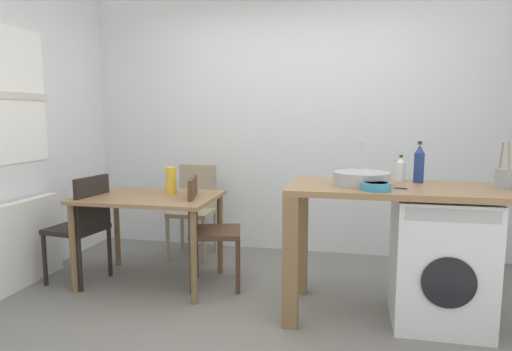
{
  "coord_description": "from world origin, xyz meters",
  "views": [
    {
      "loc": [
        0.6,
        -2.71,
        1.38
      ],
      "look_at": [
        -0.1,
        0.45,
        0.95
      ],
      "focal_mm": 30.78,
      "sensor_mm": 36.0,
      "label": 1
    }
  ],
  "objects_px": {
    "chair_person_seat": "(83,223)",
    "washing_machine": "(439,260)",
    "mixing_bowl": "(376,186)",
    "bottle_tall_green": "(401,169)",
    "dining_table": "(150,207)",
    "chair_opposite": "(206,225)",
    "vase": "(171,181)",
    "chair_spare_by_wall": "(195,205)",
    "bottle_squat_brown": "(419,164)",
    "utensil_crock": "(503,178)"
  },
  "relations": [
    {
      "from": "bottle_squat_brown",
      "to": "chair_person_seat",
      "type": "bearing_deg",
      "value": -178.56
    },
    {
      "from": "chair_person_seat",
      "to": "utensil_crock",
      "type": "bearing_deg",
      "value": -83.58
    },
    {
      "from": "washing_machine",
      "to": "vase",
      "type": "relative_size",
      "value": 3.8
    },
    {
      "from": "chair_person_seat",
      "to": "utensil_crock",
      "type": "distance_m",
      "value": 3.16
    },
    {
      "from": "vase",
      "to": "washing_machine",
      "type": "bearing_deg",
      "value": -9.37
    },
    {
      "from": "chair_opposite",
      "to": "bottle_tall_green",
      "type": "distance_m",
      "value": 1.56
    },
    {
      "from": "chair_spare_by_wall",
      "to": "washing_machine",
      "type": "relative_size",
      "value": 1.05
    },
    {
      "from": "dining_table",
      "to": "mixing_bowl",
      "type": "bearing_deg",
      "value": -13.89
    },
    {
      "from": "chair_person_seat",
      "to": "washing_machine",
      "type": "relative_size",
      "value": 1.05
    },
    {
      "from": "bottle_squat_brown",
      "to": "chair_opposite",
      "type": "bearing_deg",
      "value": 177.27
    },
    {
      "from": "chair_person_seat",
      "to": "washing_machine",
      "type": "distance_m",
      "value": 2.76
    },
    {
      "from": "chair_opposite",
      "to": "bottle_squat_brown",
      "type": "height_order",
      "value": "bottle_squat_brown"
    },
    {
      "from": "chair_opposite",
      "to": "bottle_tall_green",
      "type": "relative_size",
      "value": 4.79
    },
    {
      "from": "vase",
      "to": "chair_spare_by_wall",
      "type": "bearing_deg",
      "value": 94.22
    },
    {
      "from": "bottle_tall_green",
      "to": "chair_opposite",
      "type": "bearing_deg",
      "value": 179.08
    },
    {
      "from": "bottle_tall_green",
      "to": "mixing_bowl",
      "type": "bearing_deg",
      "value": -113.21
    },
    {
      "from": "utensil_crock",
      "to": "vase",
      "type": "bearing_deg",
      "value": 173.24
    },
    {
      "from": "chair_opposite",
      "to": "bottle_squat_brown",
      "type": "xyz_separation_m",
      "value": [
        1.6,
        -0.08,
        0.54
      ]
    },
    {
      "from": "chair_spare_by_wall",
      "to": "bottle_tall_green",
      "type": "relative_size",
      "value": 4.79
    },
    {
      "from": "chair_person_seat",
      "to": "chair_opposite",
      "type": "xyz_separation_m",
      "value": [
        1.02,
        0.14,
        0.0
      ]
    },
    {
      "from": "chair_spare_by_wall",
      "to": "vase",
      "type": "xyz_separation_m",
      "value": [
        0.05,
        -0.67,
        0.35
      ]
    },
    {
      "from": "dining_table",
      "to": "bottle_squat_brown",
      "type": "relative_size",
      "value": 3.77
    },
    {
      "from": "bottle_tall_green",
      "to": "bottle_squat_brown",
      "type": "xyz_separation_m",
      "value": [
        0.12,
        -0.05,
        0.05
      ]
    },
    {
      "from": "bottle_squat_brown",
      "to": "vase",
      "type": "xyz_separation_m",
      "value": [
        -1.92,
        0.14,
        -0.2
      ]
    },
    {
      "from": "chair_opposite",
      "to": "utensil_crock",
      "type": "bearing_deg",
      "value": 69.71
    },
    {
      "from": "chair_person_seat",
      "to": "washing_machine",
      "type": "height_order",
      "value": "chair_person_seat"
    },
    {
      "from": "washing_machine",
      "to": "chair_opposite",
      "type": "bearing_deg",
      "value": 171.09
    },
    {
      "from": "dining_table",
      "to": "chair_person_seat",
      "type": "distance_m",
      "value": 0.57
    },
    {
      "from": "dining_table",
      "to": "mixing_bowl",
      "type": "relative_size",
      "value": 5.96
    },
    {
      "from": "dining_table",
      "to": "washing_machine",
      "type": "distance_m",
      "value": 2.23
    },
    {
      "from": "mixing_bowl",
      "to": "bottle_tall_green",
      "type": "bearing_deg",
      "value": 66.79
    },
    {
      "from": "washing_machine",
      "to": "utensil_crock",
      "type": "relative_size",
      "value": 2.87
    },
    {
      "from": "utensil_crock",
      "to": "chair_opposite",
      "type": "bearing_deg",
      "value": 174.04
    },
    {
      "from": "chair_person_seat",
      "to": "vase",
      "type": "height_order",
      "value": "vase"
    },
    {
      "from": "chair_spare_by_wall",
      "to": "washing_machine",
      "type": "xyz_separation_m",
      "value": [
        2.11,
        -1.01,
        -0.08
      ]
    },
    {
      "from": "chair_opposite",
      "to": "vase",
      "type": "relative_size",
      "value": 3.98
    },
    {
      "from": "bottle_squat_brown",
      "to": "utensil_crock",
      "type": "height_order",
      "value": "utensil_crock"
    },
    {
      "from": "chair_opposite",
      "to": "washing_machine",
      "type": "xyz_separation_m",
      "value": [
        1.73,
        -0.27,
        -0.08
      ]
    },
    {
      "from": "bottle_tall_green",
      "to": "utensil_crock",
      "type": "height_order",
      "value": "utensil_crock"
    },
    {
      "from": "mixing_bowl",
      "to": "chair_spare_by_wall",
      "type": "bearing_deg",
      "value": 144.01
    },
    {
      "from": "mixing_bowl",
      "to": "utensil_crock",
      "type": "relative_size",
      "value": 0.62
    },
    {
      "from": "utensil_crock",
      "to": "bottle_squat_brown",
      "type": "bearing_deg",
      "value": 164.06
    },
    {
      "from": "chair_person_seat",
      "to": "chair_spare_by_wall",
      "type": "height_order",
      "value": "same"
    },
    {
      "from": "dining_table",
      "to": "chair_person_seat",
      "type": "height_order",
      "value": "chair_person_seat"
    },
    {
      "from": "chair_spare_by_wall",
      "to": "vase",
      "type": "height_order",
      "value": "vase"
    },
    {
      "from": "dining_table",
      "to": "chair_opposite",
      "type": "distance_m",
      "value": 0.5
    },
    {
      "from": "washing_machine",
      "to": "mixing_bowl",
      "type": "relative_size",
      "value": 4.66
    },
    {
      "from": "chair_person_seat",
      "to": "chair_opposite",
      "type": "relative_size",
      "value": 1.0
    },
    {
      "from": "bottle_tall_green",
      "to": "mixing_bowl",
      "type": "relative_size",
      "value": 1.02
    },
    {
      "from": "chair_opposite",
      "to": "chair_spare_by_wall",
      "type": "xyz_separation_m",
      "value": [
        -0.38,
        0.74,
        0.0
      ]
    }
  ]
}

